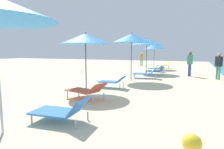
{
  "coord_description": "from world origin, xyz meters",
  "views": [
    {
      "loc": [
        3.09,
        5.55,
        1.65
      ],
      "look_at": [
        0.56,
        10.97,
        0.92
      ],
      "focal_mm": 29.61,
      "sensor_mm": 36.0,
      "label": 1
    }
  ],
  "objects_px": {
    "lounger_fourth_inland": "(86,90)",
    "lounger_farthest_shoreside": "(163,65)",
    "umbrella_fifth": "(132,38)",
    "person_walking_far": "(190,61)",
    "person_walking_mid": "(142,58)",
    "beach_ball": "(192,143)",
    "lounger_third_shoreside": "(62,110)",
    "person_walking_near": "(219,63)",
    "umbrella_fourth": "(85,39)",
    "lounger_fifth_shoreside": "(145,73)",
    "umbrella_farthest": "(154,47)",
    "lounger_sixth_inland": "(155,71)",
    "umbrella_sixth": "(147,42)",
    "lounger_fourth_shoreside": "(112,81)",
    "lounger_sixth_shoreside": "(156,68)"
  },
  "relations": [
    {
      "from": "lounger_fourth_inland",
      "to": "lounger_farthest_shoreside",
      "type": "bearing_deg",
      "value": -78.74
    },
    {
      "from": "umbrella_fifth",
      "to": "person_walking_far",
      "type": "relative_size",
      "value": 1.64
    },
    {
      "from": "person_walking_mid",
      "to": "beach_ball",
      "type": "bearing_deg",
      "value": -5.07
    },
    {
      "from": "lounger_fourth_inland",
      "to": "lounger_farthest_shoreside",
      "type": "xyz_separation_m",
      "value": [
        0.24,
        14.15,
        0.0
      ]
    },
    {
      "from": "lounger_third_shoreside",
      "to": "person_walking_near",
      "type": "relative_size",
      "value": 0.88
    },
    {
      "from": "umbrella_fourth",
      "to": "lounger_fifth_shoreside",
      "type": "bearing_deg",
      "value": 75.91
    },
    {
      "from": "lounger_farthest_shoreside",
      "to": "beach_ball",
      "type": "height_order",
      "value": "lounger_farthest_shoreside"
    },
    {
      "from": "lounger_farthest_shoreside",
      "to": "umbrella_farthest",
      "type": "bearing_deg",
      "value": 46.58
    },
    {
      "from": "person_walking_mid",
      "to": "lounger_sixth_inland",
      "type": "bearing_deg",
      "value": -1.05
    },
    {
      "from": "lounger_sixth_inland",
      "to": "umbrella_fourth",
      "type": "bearing_deg",
      "value": 86.85
    },
    {
      "from": "umbrella_fourth",
      "to": "umbrella_sixth",
      "type": "height_order",
      "value": "umbrella_sixth"
    },
    {
      "from": "person_walking_near",
      "to": "person_walking_far",
      "type": "xyz_separation_m",
      "value": [
        -1.64,
        0.94,
        0.05
      ]
    },
    {
      "from": "lounger_fourth_inland",
      "to": "lounger_fourth_shoreside",
      "type": "bearing_deg",
      "value": -75.97
    },
    {
      "from": "lounger_fourth_inland",
      "to": "lounger_sixth_shoreside",
      "type": "bearing_deg",
      "value": -79.23
    },
    {
      "from": "lounger_sixth_shoreside",
      "to": "beach_ball",
      "type": "relative_size",
      "value": 4.2
    },
    {
      "from": "lounger_fourth_shoreside",
      "to": "lounger_sixth_shoreside",
      "type": "xyz_separation_m",
      "value": [
        0.34,
        8.04,
        -0.01
      ]
    },
    {
      "from": "lounger_third_shoreside",
      "to": "umbrella_farthest",
      "type": "relative_size",
      "value": 0.57
    },
    {
      "from": "umbrella_fourth",
      "to": "umbrella_sixth",
      "type": "relative_size",
      "value": 0.9
    },
    {
      "from": "umbrella_fourth",
      "to": "lounger_fourth_inland",
      "type": "distance_m",
      "value": 2.31
    },
    {
      "from": "lounger_third_shoreside",
      "to": "lounger_sixth_shoreside",
      "type": "xyz_separation_m",
      "value": [
        -0.36,
        12.38,
        0.02
      ]
    },
    {
      "from": "lounger_fifth_shoreside",
      "to": "lounger_fourth_inland",
      "type": "bearing_deg",
      "value": 72.92
    },
    {
      "from": "umbrella_fifth",
      "to": "person_walking_mid",
      "type": "bearing_deg",
      "value": 103.06
    },
    {
      "from": "umbrella_sixth",
      "to": "person_walking_mid",
      "type": "height_order",
      "value": "umbrella_sixth"
    },
    {
      "from": "lounger_fourth_shoreside",
      "to": "lounger_third_shoreside",
      "type": "bearing_deg",
      "value": 95.27
    },
    {
      "from": "umbrella_fifth",
      "to": "person_walking_mid",
      "type": "distance_m",
      "value": 11.74
    },
    {
      "from": "umbrella_farthest",
      "to": "person_walking_near",
      "type": "height_order",
      "value": "umbrella_farthest"
    },
    {
      "from": "umbrella_farthest",
      "to": "person_walking_near",
      "type": "relative_size",
      "value": 1.53
    },
    {
      "from": "lounger_fourth_shoreside",
      "to": "umbrella_farthest",
      "type": "height_order",
      "value": "umbrella_farthest"
    },
    {
      "from": "lounger_fifth_shoreside",
      "to": "umbrella_farthest",
      "type": "distance_m",
      "value": 7.14
    },
    {
      "from": "lounger_farthest_shoreside",
      "to": "beach_ball",
      "type": "relative_size",
      "value": 4.69
    },
    {
      "from": "umbrella_fifth",
      "to": "lounger_fifth_shoreside",
      "type": "bearing_deg",
      "value": 66.48
    },
    {
      "from": "umbrella_fifth",
      "to": "umbrella_sixth",
      "type": "bearing_deg",
      "value": 93.08
    },
    {
      "from": "umbrella_sixth",
      "to": "lounger_sixth_inland",
      "type": "height_order",
      "value": "umbrella_sixth"
    },
    {
      "from": "umbrella_fourth",
      "to": "umbrella_farthest",
      "type": "relative_size",
      "value": 1.0
    },
    {
      "from": "person_walking_near",
      "to": "beach_ball",
      "type": "bearing_deg",
      "value": 39.99
    },
    {
      "from": "lounger_fifth_shoreside",
      "to": "lounger_sixth_shoreside",
      "type": "bearing_deg",
      "value": -99.43
    },
    {
      "from": "beach_ball",
      "to": "lounger_fourth_inland",
      "type": "bearing_deg",
      "value": 147.79
    },
    {
      "from": "person_walking_far",
      "to": "umbrella_farthest",
      "type": "bearing_deg",
      "value": 154.19
    },
    {
      "from": "umbrella_sixth",
      "to": "person_walking_near",
      "type": "xyz_separation_m",
      "value": [
        4.89,
        -1.76,
        -1.48
      ]
    },
    {
      "from": "lounger_fifth_shoreside",
      "to": "person_walking_mid",
      "type": "xyz_separation_m",
      "value": [
        -3.17,
        10.12,
        0.65
      ]
    },
    {
      "from": "person_walking_far",
      "to": "umbrella_fourth",
      "type": "bearing_deg",
      "value": -90.12
    },
    {
      "from": "lounger_sixth_inland",
      "to": "person_walking_near",
      "type": "distance_m",
      "value": 3.99
    },
    {
      "from": "person_walking_far",
      "to": "lounger_sixth_shoreside",
      "type": "bearing_deg",
      "value": 170.83
    },
    {
      "from": "umbrella_sixth",
      "to": "lounger_farthest_shoreside",
      "type": "distance_m",
      "value": 5.42
    },
    {
      "from": "lounger_fourth_inland",
      "to": "beach_ball",
      "type": "xyz_separation_m",
      "value": [
        3.46,
        -2.18,
        -0.18
      ]
    },
    {
      "from": "lounger_sixth_shoreside",
      "to": "person_walking_mid",
      "type": "distance_m",
      "value": 6.59
    },
    {
      "from": "lounger_fifth_shoreside",
      "to": "person_walking_near",
      "type": "xyz_separation_m",
      "value": [
        4.12,
        1.33,
        0.63
      ]
    },
    {
      "from": "umbrella_fourth",
      "to": "lounger_sixth_inland",
      "type": "xyz_separation_m",
      "value": [
        1.47,
        6.86,
        -1.88
      ]
    },
    {
      "from": "umbrella_fourth",
      "to": "lounger_fourth_shoreside",
      "type": "bearing_deg",
      "value": 59.91
    },
    {
      "from": "person_walking_near",
      "to": "person_walking_far",
      "type": "bearing_deg",
      "value": -72.91
    }
  ]
}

